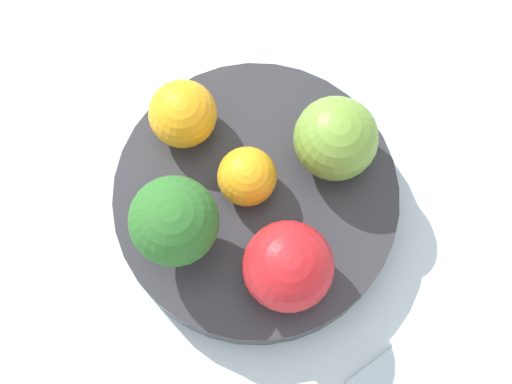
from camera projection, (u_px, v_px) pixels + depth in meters
ground_plane at (256, 214)px, 0.66m from camera, size 6.00×6.00×0.00m
table_surface at (256, 211)px, 0.65m from camera, size 1.20×1.20×0.02m
bowl at (256, 202)px, 0.62m from camera, size 0.20×0.20×0.03m
broccoli at (174, 221)px, 0.55m from camera, size 0.06×0.06×0.08m
apple_red at (336, 138)px, 0.59m from camera, size 0.06×0.06×0.06m
apple_green at (288, 267)px, 0.56m from camera, size 0.06×0.06×0.06m
orange_front at (246, 177)px, 0.59m from camera, size 0.04×0.04×0.04m
orange_back at (183, 114)px, 0.60m from camera, size 0.05×0.05×0.05m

